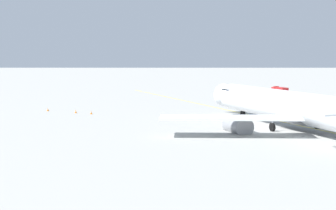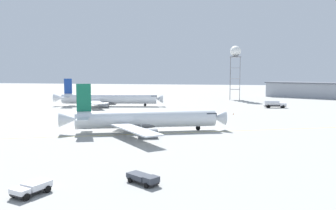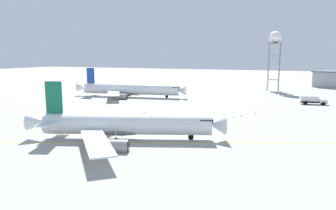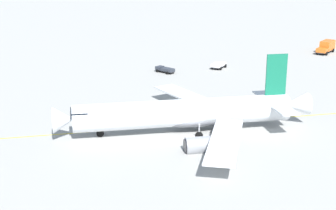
# 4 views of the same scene
# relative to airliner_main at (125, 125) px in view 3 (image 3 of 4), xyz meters

# --- Properties ---
(ground_plane) EXTENTS (600.00, 600.00, 0.00)m
(ground_plane) POSITION_rel_airliner_main_xyz_m (-1.46, 2.39, -2.75)
(ground_plane) COLOR #9E9E99
(airliner_main) EXTENTS (37.20, 35.20, 11.57)m
(airliner_main) POSITION_rel_airliner_main_xyz_m (0.00, 0.00, 0.00)
(airliner_main) COLOR silver
(airliner_main) RESTS_ON ground_plane
(airliner_secondary) EXTENTS (44.39, 33.78, 11.21)m
(airliner_secondary) POSITION_rel_airliner_main_xyz_m (-30.55, 55.37, 0.13)
(airliner_secondary) COLOR white
(airliner_secondary) RESTS_ON ground_plane
(fuel_tanker_truck) EXTENTS (8.46, 3.85, 2.87)m
(fuel_tanker_truck) POSITION_rel_airliner_main_xyz_m (34.85, 62.12, -1.19)
(fuel_tanker_truck) COLOR #232326
(fuel_tanker_truck) RESTS_ON ground_plane
(radar_tower) EXTENTS (5.50, 5.50, 26.64)m
(radar_tower) POSITION_rel_airliner_main_xyz_m (19.47, 98.30, 19.81)
(radar_tower) COLOR slate
(radar_tower) RESTS_ON ground_plane
(taxiway_centreline) EXTENTS (134.94, 56.22, 0.01)m
(taxiway_centreline) POSITION_rel_airliner_main_xyz_m (1.81, -2.44, -2.75)
(taxiway_centreline) COLOR yellow
(taxiway_centreline) RESTS_ON ground_plane
(safety_cone_near) EXTENTS (0.36, 0.36, 0.55)m
(safety_cone_near) POSITION_rel_airliner_main_xyz_m (15.42, 28.82, -2.48)
(safety_cone_near) COLOR orange
(safety_cone_near) RESTS_ON ground_plane
(safety_cone_mid) EXTENTS (0.36, 0.36, 0.55)m
(safety_cone_mid) POSITION_rel_airliner_main_xyz_m (16.91, 31.67, -2.48)
(safety_cone_mid) COLOR orange
(safety_cone_mid) RESTS_ON ground_plane
(safety_cone_far) EXTENTS (0.36, 0.36, 0.55)m
(safety_cone_far) POSITION_rel_airliner_main_xyz_m (19.72, 37.07, -2.48)
(safety_cone_far) COLOR orange
(safety_cone_far) RESTS_ON ground_plane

